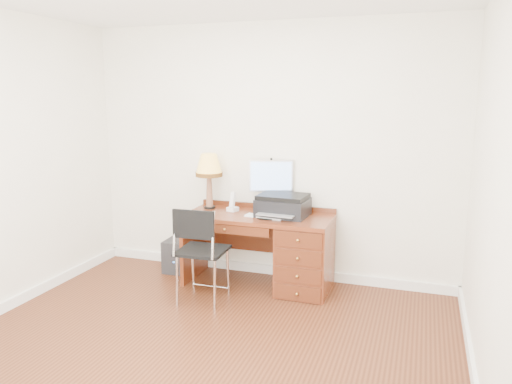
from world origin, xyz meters
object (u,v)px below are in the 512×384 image
(monitor, at_px, (272,179))
(desk, at_px, (288,249))
(printer, at_px, (283,205))
(chair, at_px, (199,245))
(phone, at_px, (233,205))
(equipment_box, at_px, (180,256))
(leg_lamp, at_px, (209,169))

(monitor, bearing_deg, desk, -63.32)
(printer, xyz_separation_m, chair, (-0.62, -0.67, -0.29))
(chair, bearing_deg, phone, 81.54)
(phone, relative_size, equipment_box, 0.56)
(leg_lamp, bearing_deg, printer, -4.99)
(leg_lamp, height_order, phone, leg_lamp)
(printer, distance_m, equipment_box, 1.39)
(monitor, distance_m, printer, 0.35)
(printer, relative_size, leg_lamp, 0.88)
(monitor, relative_size, printer, 1.03)
(desk, relative_size, chair, 1.60)
(printer, height_order, equipment_box, printer)
(leg_lamp, height_order, equipment_box, leg_lamp)
(desk, bearing_deg, chair, -138.29)
(monitor, relative_size, leg_lamp, 0.91)
(monitor, height_order, phone, monitor)
(printer, bearing_deg, leg_lamp, 178.66)
(monitor, relative_size, equipment_box, 1.49)
(desk, height_order, chair, chair)
(monitor, distance_m, equipment_box, 1.38)
(leg_lamp, relative_size, phone, 2.90)
(chair, relative_size, equipment_box, 2.59)
(desk, xyz_separation_m, phone, (-0.63, 0.07, 0.40))
(printer, bearing_deg, phone, -179.08)
(phone, height_order, equipment_box, phone)
(equipment_box, bearing_deg, leg_lamp, 1.40)
(leg_lamp, relative_size, equipment_box, 1.63)
(printer, bearing_deg, desk, -26.53)
(monitor, height_order, printer, monitor)
(printer, xyz_separation_m, leg_lamp, (-0.84, 0.07, 0.33))
(phone, distance_m, chair, 0.74)
(desk, height_order, equipment_box, desk)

